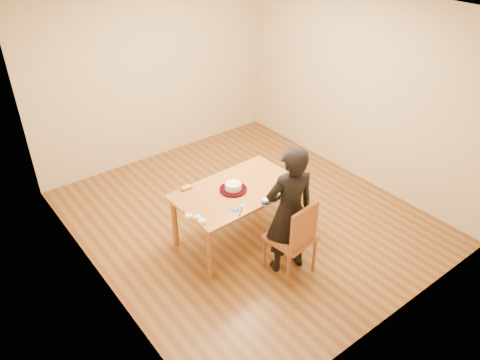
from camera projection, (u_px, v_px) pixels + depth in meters
room_shell at (230, 116)px, 5.79m from camera, size 4.00×4.50×2.70m
dining_table at (237, 190)px, 5.49m from camera, size 1.52×0.94×0.04m
dining_chair at (290, 237)px, 5.20m from camera, size 0.52×0.52×0.04m
cake_plate at (233, 189)px, 5.46m from camera, size 0.32×0.32×0.02m
cake at (233, 186)px, 5.43m from camera, size 0.19×0.19×0.06m
frosting_dome at (233, 183)px, 5.41m from camera, size 0.19×0.19×0.03m
frosting_tub at (266, 202)px, 5.20m from camera, size 0.08×0.08×0.07m
frosting_lid at (235, 209)px, 5.13m from camera, size 0.09×0.09×0.01m
frosting_dollop at (235, 209)px, 5.13m from camera, size 0.04×0.04×0.02m
ramekin_green at (202, 221)px, 4.93m from camera, size 0.08×0.08×0.04m
ramekin_yellow at (198, 217)px, 4.99m from camera, size 0.08×0.08×0.04m
ramekin_multi at (189, 216)px, 5.01m from camera, size 0.08×0.08×0.04m
candy_box_pink at (187, 188)px, 5.48m from camera, size 0.13×0.07×0.02m
candy_box_green at (186, 187)px, 5.47m from camera, size 0.12×0.07×0.02m
spatula at (241, 211)px, 5.10m from camera, size 0.14×0.12×0.01m
person at (289, 211)px, 5.05m from camera, size 0.65×0.52×1.57m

